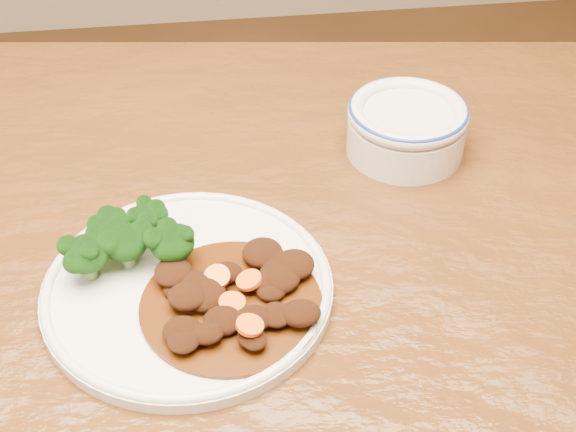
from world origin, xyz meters
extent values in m
cube|color=#4D270D|center=(0.00, 0.00, 0.73)|extent=(1.60, 1.08, 0.04)
cylinder|color=silver|center=(-0.01, -0.02, 0.76)|extent=(0.26, 0.26, 0.01)
torus|color=silver|center=(-0.01, -0.02, 0.76)|extent=(0.26, 0.26, 0.01)
cylinder|color=#5A8243|center=(-0.06, 0.01, 0.77)|extent=(0.01, 0.01, 0.02)
ellipsoid|color=black|center=(-0.06, 0.01, 0.79)|extent=(0.04, 0.04, 0.03)
cylinder|color=#5A8243|center=(-0.04, 0.05, 0.77)|extent=(0.01, 0.01, 0.02)
ellipsoid|color=black|center=(-0.04, 0.05, 0.79)|extent=(0.03, 0.03, 0.03)
cylinder|color=#5A8243|center=(-0.09, 0.00, 0.77)|extent=(0.01, 0.01, 0.02)
ellipsoid|color=black|center=(-0.09, 0.00, 0.79)|extent=(0.04, 0.04, 0.03)
cylinder|color=#5A8243|center=(-0.02, 0.01, 0.77)|extent=(0.01, 0.01, 0.02)
ellipsoid|color=black|center=(-0.02, 0.01, 0.79)|extent=(0.04, 0.04, 0.03)
cylinder|color=#5A8243|center=(-0.08, 0.03, 0.77)|extent=(0.01, 0.01, 0.02)
ellipsoid|color=black|center=(-0.08, 0.03, 0.79)|extent=(0.04, 0.04, 0.03)
cylinder|color=#431E07|center=(0.03, -0.05, 0.76)|extent=(0.16, 0.16, 0.00)
ellipsoid|color=black|center=(0.09, -0.08, 0.78)|extent=(0.03, 0.03, 0.02)
ellipsoid|color=black|center=(0.07, -0.04, 0.77)|extent=(0.03, 0.03, 0.01)
ellipsoid|color=black|center=(0.00, -0.03, 0.78)|extent=(0.03, 0.03, 0.01)
ellipsoid|color=black|center=(0.06, 0.00, 0.77)|extent=(0.04, 0.04, 0.02)
ellipsoid|color=black|center=(-0.01, -0.08, 0.77)|extent=(0.03, 0.03, 0.02)
ellipsoid|color=black|center=(0.03, -0.02, 0.77)|extent=(0.03, 0.03, 0.02)
ellipsoid|color=black|center=(0.05, -0.10, 0.77)|extent=(0.02, 0.02, 0.01)
ellipsoid|color=black|center=(0.06, -0.03, 0.77)|extent=(0.03, 0.03, 0.02)
ellipsoid|color=black|center=(0.04, -0.10, 0.77)|extent=(0.02, 0.02, 0.01)
ellipsoid|color=black|center=(0.07, -0.01, 0.77)|extent=(0.03, 0.03, 0.01)
ellipsoid|color=black|center=(0.05, -0.08, 0.77)|extent=(0.03, 0.03, 0.02)
ellipsoid|color=black|center=(0.02, -0.08, 0.77)|extent=(0.03, 0.03, 0.02)
ellipsoid|color=black|center=(0.01, -0.04, 0.77)|extent=(0.04, 0.04, 0.02)
ellipsoid|color=black|center=(-0.02, -0.02, 0.78)|extent=(0.03, 0.04, 0.02)
ellipsoid|color=black|center=(0.07, -0.03, 0.77)|extent=(0.04, 0.04, 0.02)
ellipsoid|color=black|center=(-0.02, -0.03, 0.77)|extent=(0.02, 0.02, 0.01)
ellipsoid|color=black|center=(0.00, -0.09, 0.77)|extent=(0.02, 0.02, 0.01)
ellipsoid|color=black|center=(-0.01, -0.09, 0.77)|extent=(0.03, 0.03, 0.01)
ellipsoid|color=black|center=(0.07, -0.08, 0.77)|extent=(0.03, 0.03, 0.01)
ellipsoid|color=black|center=(0.09, -0.02, 0.77)|extent=(0.04, 0.04, 0.02)
ellipsoid|color=black|center=(-0.01, -0.05, 0.78)|extent=(0.04, 0.03, 0.02)
ellipsoid|color=black|center=(0.01, -0.09, 0.78)|extent=(0.03, 0.02, 0.01)
cylinder|color=#F35A0D|center=(0.03, -0.06, 0.77)|extent=(0.03, 0.03, 0.01)
cylinder|color=#F35A0D|center=(0.09, -0.01, 0.78)|extent=(0.02, 0.02, 0.01)
cylinder|color=#F35A0D|center=(0.02, -0.03, 0.78)|extent=(0.03, 0.03, 0.01)
cylinder|color=#F35A0D|center=(-0.01, -0.04, 0.77)|extent=(0.03, 0.03, 0.02)
cylinder|color=#F35A0D|center=(0.04, -0.09, 0.78)|extent=(0.03, 0.03, 0.01)
cylinder|color=#F35A0D|center=(0.05, -0.04, 0.78)|extent=(0.03, 0.03, 0.01)
cylinder|color=beige|center=(0.24, 0.17, 0.77)|extent=(0.13, 0.13, 0.04)
cylinder|color=silver|center=(0.24, 0.17, 0.80)|extent=(0.10, 0.10, 0.01)
torus|color=beige|center=(0.24, 0.17, 0.80)|extent=(0.13, 0.13, 0.02)
torus|color=navy|center=(0.24, 0.17, 0.80)|extent=(0.13, 0.13, 0.01)
camera|label=1|loc=(0.02, -0.53, 1.28)|focal=50.00mm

